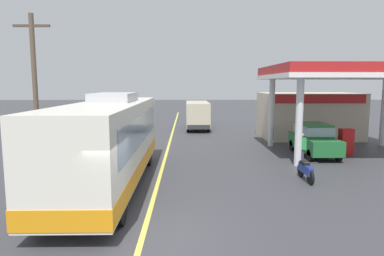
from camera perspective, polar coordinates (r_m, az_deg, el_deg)
The scene contains 10 objects.
ground at distance 29.10m, azimuth -3.28°, elevation -0.59°, with size 120.00×120.00×0.00m, color #38383D.
lane_divider_stripe at distance 24.16m, azimuth -3.76°, elevation -2.23°, with size 0.16×50.00×0.01m, color #D8CC4C.
coach_bus_main at distance 13.80m, azimuth -13.72°, elevation -2.50°, with size 2.60×11.04×3.69m.
gas_station_roadside at distance 25.09m, azimuth 20.76°, elevation 3.69°, with size 9.10×11.95×5.10m.
car_at_pump at distance 20.44m, azimuth 19.95°, elevation -1.56°, with size 1.70×4.20×1.82m.
minibus_opposing_lane at distance 30.64m, azimuth 0.93°, elevation 2.59°, with size 2.04×6.13×2.44m.
motorcycle_parked_forecourt at distance 15.08m, azimuth 18.70°, elevation -6.80°, with size 0.55×1.80×0.92m.
pedestrian_near_pump at distance 21.57m, azimuth 20.06°, elevation -1.34°, with size 0.55×0.22×1.66m.
pedestrian_by_shop at distance 17.65m, azimuth 18.02°, elevation -3.11°, with size 0.55×0.22×1.66m.
utility_pole_roadside at distance 18.80m, azimuth -25.09°, elevation 6.39°, with size 1.80×0.24×7.51m.
Camera 1 is at (1.19, -8.79, 4.04)m, focal length 31.43 mm.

